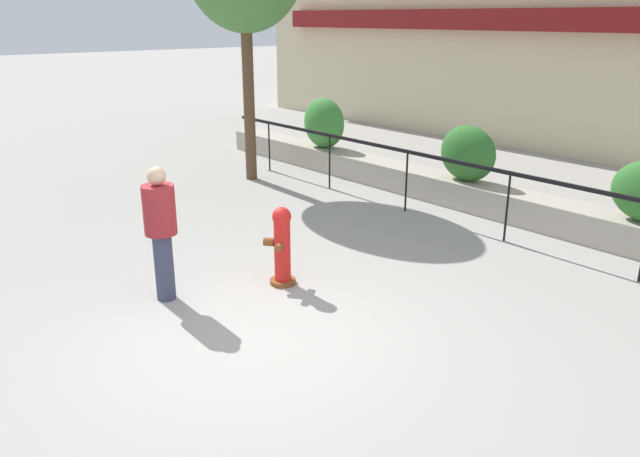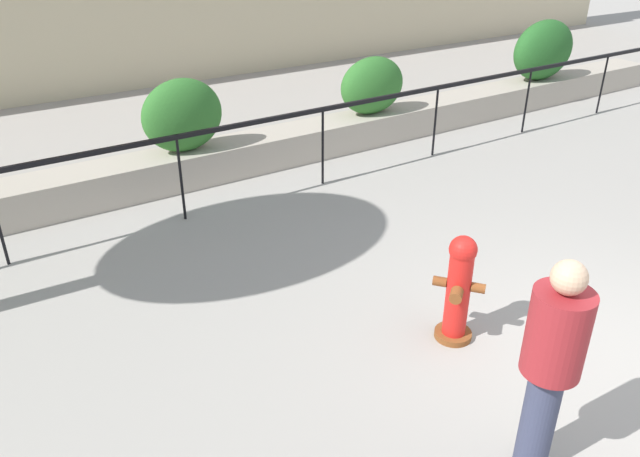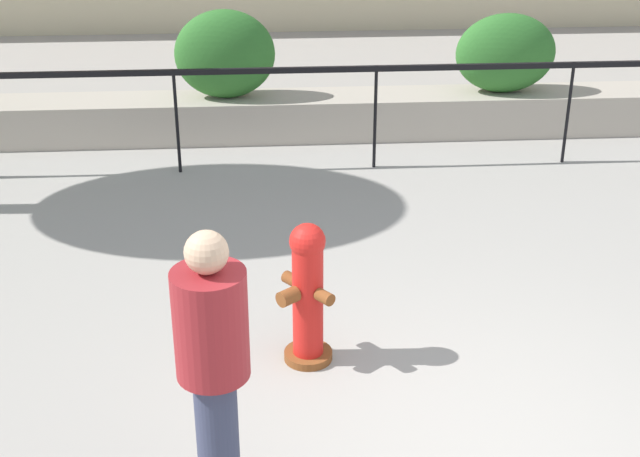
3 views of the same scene
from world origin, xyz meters
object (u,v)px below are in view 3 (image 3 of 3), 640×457
object	(u,v)px
hedge_bush_2	(506,53)
fire_hydrant	(307,293)
pedestrian	(213,357)
hedge_bush_1	(225,54)

from	to	relation	value
hedge_bush_2	fire_hydrant	xyz separation A→B (m)	(-2.65, -4.85, -0.42)
fire_hydrant	pedestrian	distance (m)	1.60
fire_hydrant	pedestrian	bearing A→B (deg)	-112.34
hedge_bush_2	pedestrian	distance (m)	7.06
fire_hydrant	pedestrian	size ratio (longest dim) A/B	0.62
hedge_bush_1	hedge_bush_2	xyz separation A→B (m)	(3.33, 0.00, -0.05)
hedge_bush_2	fire_hydrant	world-z (taller)	hedge_bush_2
hedge_bush_1	fire_hydrant	xyz separation A→B (m)	(0.69, -4.85, -0.47)
hedge_bush_1	fire_hydrant	bearing A→B (deg)	-81.96
hedge_bush_2	fire_hydrant	bearing A→B (deg)	-118.64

